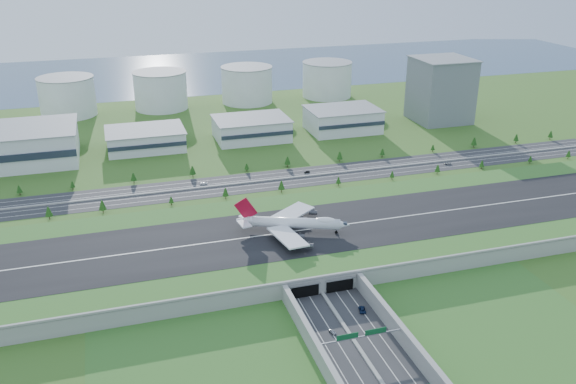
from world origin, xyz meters
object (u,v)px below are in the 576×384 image
object	(u,v)px
office_tower	(441,90)
car_6	(448,163)
car_0	(332,332)
car_2	(362,309)
car_5	(307,172)
car_7	(203,183)
fuel_tank_a	(67,97)
boeing_747	(293,223)

from	to	relation	value
office_tower	car_6	bearing A→B (deg)	-116.38
car_0	car_2	world-z (taller)	car_2
car_5	car_6	size ratio (longest dim) A/B	0.75
car_2	car_0	bearing A→B (deg)	47.39
car_6	office_tower	bearing A→B (deg)	-7.55
car_0	car_7	bearing A→B (deg)	79.35
fuel_tank_a	car_0	size ratio (longest dim) A/B	12.48
fuel_tank_a	car_7	size ratio (longest dim) A/B	9.92
fuel_tank_a	car_5	bearing A→B (deg)	-51.99
fuel_tank_a	boeing_747	xyz separation A→B (m)	(121.25, -309.95, -4.09)
car_6	car_7	bearing A→B (deg)	104.77
boeing_747	car_0	distance (m)	81.66
car_0	car_6	bearing A→B (deg)	29.65
fuel_tank_a	car_5	xyz separation A→B (m)	(163.25, -208.84, -16.70)
car_0	car_7	world-z (taller)	car_7
car_2	car_6	size ratio (longest dim) A/B	1.09
car_5	car_7	world-z (taller)	car_7
boeing_747	car_2	xyz separation A→B (m)	(10.69, -68.82, -12.45)
car_5	car_2	bearing A→B (deg)	-22.31
car_6	car_0	bearing A→B (deg)	156.52
car_2	car_5	world-z (taller)	car_2
office_tower	car_0	size ratio (longest dim) A/B	13.73
office_tower	car_0	world-z (taller)	office_tower
fuel_tank_a	car_6	xyz separation A→B (m)	(267.07, -221.69, -16.62)
office_tower	fuel_tank_a	distance (m)	340.18
fuel_tank_a	car_6	world-z (taller)	fuel_tank_a
boeing_747	car_7	bearing A→B (deg)	129.28
car_0	car_5	world-z (taller)	car_0
office_tower	car_7	xyz separation A→B (m)	(-229.88, -94.13, -26.65)
office_tower	boeing_747	world-z (taller)	office_tower
office_tower	car_6	distance (m)	122.04
office_tower	car_7	distance (m)	249.83
boeing_747	car_7	distance (m)	106.25
fuel_tank_a	car_0	world-z (taller)	fuel_tank_a
car_0	car_7	xyz separation A→B (m)	(-23.49, 181.13, 0.05)
car_0	car_2	distance (m)	21.63
boeing_747	car_6	distance (m)	170.91
car_0	office_tower	bearing A→B (deg)	35.10
office_tower	car_0	bearing A→B (deg)	-126.86
car_5	car_7	distance (m)	73.12
car_2	car_5	distance (m)	172.79
fuel_tank_a	car_2	world-z (taller)	fuel_tank_a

